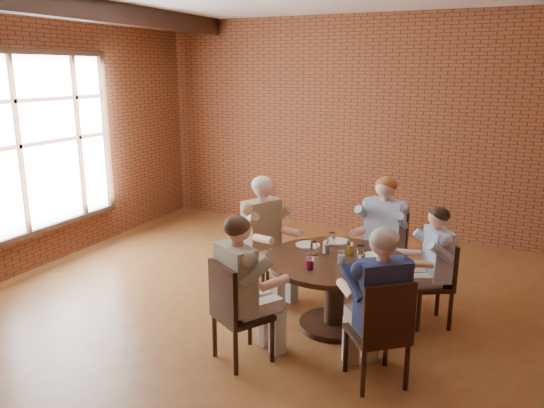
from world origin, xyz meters
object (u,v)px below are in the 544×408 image
at_px(diner_d, 242,290).
at_px(diner_e, 378,306).
at_px(diner_a, 431,267).
at_px(diner_b, 382,237).
at_px(chair_c, 260,250).
at_px(chair_a, 437,279).
at_px(diner_c, 265,237).
at_px(dining_table, 335,279).
at_px(chair_b, 385,249).
at_px(smartphone, 377,276).
at_px(chair_d, 234,309).
at_px(chair_e, 382,330).

relative_size(diner_d, diner_e, 1.00).
height_order(diner_a, diner_b, diner_b).
height_order(chair_c, diner_e, diner_e).
xyz_separation_m(chair_a, diner_d, (-1.49, -1.45, 0.19)).
bearing_deg(diner_d, diner_e, -141.22).
height_order(chair_a, diner_c, diner_c).
relative_size(dining_table, chair_b, 1.46).
bearing_deg(dining_table, diner_a, 29.57).
bearing_deg(smartphone, diner_b, 77.59).
bearing_deg(chair_d, chair_e, -141.55).
xyz_separation_m(diner_d, chair_e, (1.23, 0.09, -0.16)).
distance_m(diner_a, diner_d, 2.01).
height_order(chair_b, chair_d, chair_b).
xyz_separation_m(diner_c, chair_d, (0.39, -1.46, -0.19)).
distance_m(dining_table, chair_e, 1.08).
bearing_deg(chair_c, dining_table, -90.00).
height_order(chair_a, chair_d, chair_d).
relative_size(dining_table, diner_e, 1.04).
distance_m(dining_table, chair_a, 1.06).
height_order(diner_c, chair_e, diner_c).
bearing_deg(chair_e, diner_e, -90.00).
xyz_separation_m(chair_c, diner_d, (0.52, -1.43, 0.16)).
xyz_separation_m(diner_c, chair_e, (1.66, -1.30, -0.19)).
height_order(chair_b, diner_b, diner_b).
relative_size(diner_e, smartphone, 10.63).
distance_m(diner_c, chair_d, 1.53).
bearing_deg(smartphone, diner_e, -98.82).
bearing_deg(chair_c, diner_b, -42.38).
bearing_deg(chair_d, chair_c, -41.45).
xyz_separation_m(chair_b, diner_d, (-0.80, -2.07, 0.16)).
relative_size(chair_b, diner_d, 0.71).
relative_size(diner_b, diner_c, 0.99).
xyz_separation_m(chair_a, chair_e, (-0.25, -1.37, 0.03)).
relative_size(diner_a, diner_c, 0.89).
distance_m(chair_c, chair_d, 1.58).
distance_m(diner_a, chair_d, 2.10).
height_order(dining_table, diner_d, diner_d).
distance_m(diner_a, diner_b, 0.85).
bearing_deg(chair_a, diner_a, -90.00).
relative_size(diner_a, diner_e, 0.92).
distance_m(diner_d, diner_e, 1.19).
height_order(diner_b, diner_c, diner_c).
distance_m(diner_b, chair_d, 2.22).
relative_size(dining_table, diner_c, 1.01).
xyz_separation_m(diner_c, diner_d, (0.43, -1.39, -0.02)).
bearing_deg(diner_c, diner_d, -137.96).
distance_m(diner_a, diner_e, 1.28).
relative_size(dining_table, chair_a, 1.58).
xyz_separation_m(chair_b, chair_d, (-0.84, -2.14, -0.01)).
distance_m(diner_a, chair_e, 1.35).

